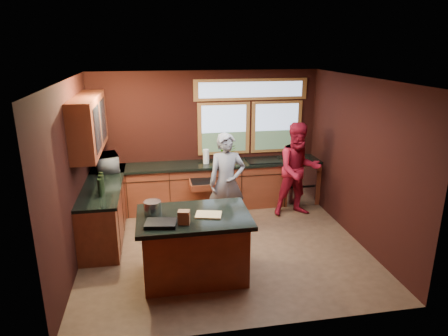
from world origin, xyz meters
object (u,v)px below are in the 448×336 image
object	(u,v)px
person_red	(298,170)
stock_pot	(153,207)
person_grey	(227,183)
cutting_board	(209,215)
island	(194,245)

from	to	relation	value
person_red	stock_pot	distance (m)	3.19
stock_pot	person_grey	bearing A→B (deg)	44.56
person_grey	person_red	size ratio (longest dim) A/B	0.97
person_red	cutting_board	world-z (taller)	person_red
cutting_board	stock_pot	world-z (taller)	stock_pot
stock_pot	cutting_board	bearing A→B (deg)	-14.93
person_grey	cutting_board	world-z (taller)	person_grey
person_grey	stock_pot	size ratio (longest dim) A/B	7.31
cutting_board	stock_pot	distance (m)	0.78
island	cutting_board	bearing A→B (deg)	-14.04
person_grey	stock_pot	xyz separation A→B (m)	(-1.27, -1.25, 0.16)
person_grey	cutting_board	bearing A→B (deg)	-108.57
island	cutting_board	size ratio (longest dim) A/B	4.43
island	cutting_board	xyz separation A→B (m)	(0.20, -0.05, 0.48)
person_red	island	bearing A→B (deg)	-141.47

